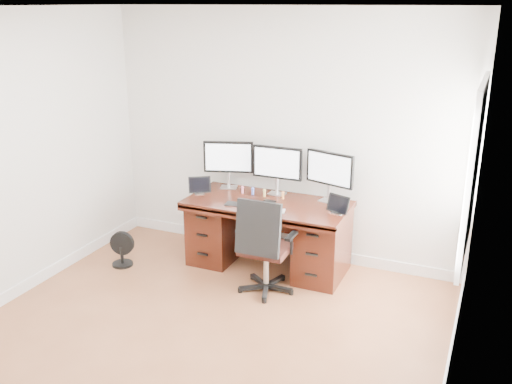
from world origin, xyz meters
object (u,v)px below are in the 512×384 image
at_px(desk, 268,232).
at_px(keyboard, 260,206).
at_px(monitor_center, 277,164).
at_px(floor_fan, 121,250).
at_px(office_chair, 265,262).

bearing_deg(desk, keyboard, -94.47).
distance_m(desk, monitor_center, 0.72).
relative_size(desk, keyboard, 6.04).
distance_m(floor_fan, monitor_center, 1.92).
height_order(office_chair, monitor_center, monitor_center).
bearing_deg(monitor_center, office_chair, -76.97).
height_order(desk, keyboard, keyboard).
xyz_separation_m(desk, keyboard, (-0.02, -0.20, 0.36)).
xyz_separation_m(office_chair, keyboard, (-0.20, 0.36, 0.43)).
bearing_deg(desk, office_chair, -71.28).
bearing_deg(monitor_center, keyboard, -92.37).
height_order(desk, monitor_center, monitor_center).
relative_size(monitor_center, keyboard, 1.96).
xyz_separation_m(desk, monitor_center, (0.00, 0.24, 0.68)).
relative_size(desk, floor_fan, 4.43).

